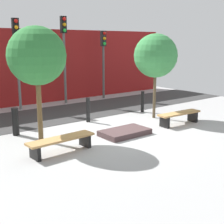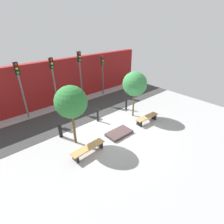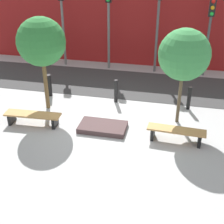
# 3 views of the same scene
# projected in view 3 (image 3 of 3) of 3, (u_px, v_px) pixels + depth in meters

# --- Properties ---
(ground_plane) EXTENTS (18.00, 18.00, 0.00)m
(ground_plane) POSITION_uv_depth(u_px,v_px,m) (106.00, 123.00, 10.95)
(ground_plane) COLOR #A0A0A0
(road_strip) EXTENTS (18.00, 3.19, 0.01)m
(road_strip) POSITION_uv_depth(u_px,v_px,m) (124.00, 84.00, 14.01)
(road_strip) COLOR #343434
(road_strip) RESTS_ON ground
(building_facade) EXTENTS (16.20, 0.50, 3.56)m
(building_facade) POSITION_uv_depth(u_px,v_px,m) (136.00, 29.00, 15.68)
(building_facade) COLOR maroon
(building_facade) RESTS_ON ground
(bench_left) EXTENTS (1.96, 0.57, 0.42)m
(bench_left) POSITION_uv_depth(u_px,v_px,m) (33.00, 117.00, 10.73)
(bench_left) COLOR black
(bench_left) RESTS_ON ground
(bench_right) EXTENTS (1.84, 0.52, 0.45)m
(bench_right) POSITION_uv_depth(u_px,v_px,m) (176.00, 132.00, 9.79)
(bench_right) COLOR black
(bench_right) RESTS_ON ground
(planter_bed) EXTENTS (1.59, 0.93, 0.18)m
(planter_bed) POSITION_uv_depth(u_px,v_px,m) (103.00, 127.00, 10.54)
(planter_bed) COLOR #473434
(planter_bed) RESTS_ON ground
(tree_behind_left_bench) EXTENTS (1.71, 1.71, 3.43)m
(tree_behind_left_bench) POSITION_uv_depth(u_px,v_px,m) (41.00, 42.00, 10.77)
(tree_behind_left_bench) COLOR brown
(tree_behind_left_bench) RESTS_ON ground
(tree_behind_right_bench) EXTENTS (1.67, 1.67, 3.28)m
(tree_behind_right_bench) POSITION_uv_depth(u_px,v_px,m) (184.00, 55.00, 9.89)
(tree_behind_right_bench) COLOR brown
(tree_behind_right_bench) RESTS_ON ground
(bollard_far_left) EXTENTS (0.22, 0.22, 0.90)m
(bollard_far_left) POSITION_uv_depth(u_px,v_px,m) (49.00, 85.00, 12.75)
(bollard_far_left) COLOR black
(bollard_far_left) RESTS_ON ground
(bollard_left) EXTENTS (0.15, 0.15, 0.93)m
(bollard_left) POSITION_uv_depth(u_px,v_px,m) (116.00, 91.00, 12.21)
(bollard_left) COLOR black
(bollard_left) RESTS_ON ground
(bollard_center) EXTENTS (0.14, 0.14, 0.90)m
(bollard_center) POSITION_uv_depth(u_px,v_px,m) (189.00, 98.00, 11.68)
(bollard_center) COLOR black
(bollard_center) RESTS_ON ground
(traffic_light_west) EXTENTS (0.28, 0.27, 3.97)m
(traffic_light_west) POSITION_uv_depth(u_px,v_px,m) (62.00, 11.00, 15.00)
(traffic_light_west) COLOR #5F5F5F
(traffic_light_west) RESTS_ON ground
(traffic_light_mid_west) EXTENTS (0.28, 0.27, 3.95)m
(traffic_light_mid_west) POSITION_uv_depth(u_px,v_px,m) (108.00, 13.00, 14.56)
(traffic_light_mid_west) COLOR #616161
(traffic_light_mid_west) RESTS_ON ground
(traffic_light_mid_east) EXTENTS (0.28, 0.27, 4.14)m
(traffic_light_mid_east) POSITION_uv_depth(u_px,v_px,m) (158.00, 12.00, 14.07)
(traffic_light_mid_east) COLOR #535353
(traffic_light_mid_east) RESTS_ON ground
(traffic_light_east) EXTENTS (0.28, 0.27, 3.52)m
(traffic_light_east) POSITION_uv_depth(u_px,v_px,m) (210.00, 24.00, 13.81)
(traffic_light_east) COLOR #494949
(traffic_light_east) RESTS_ON ground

